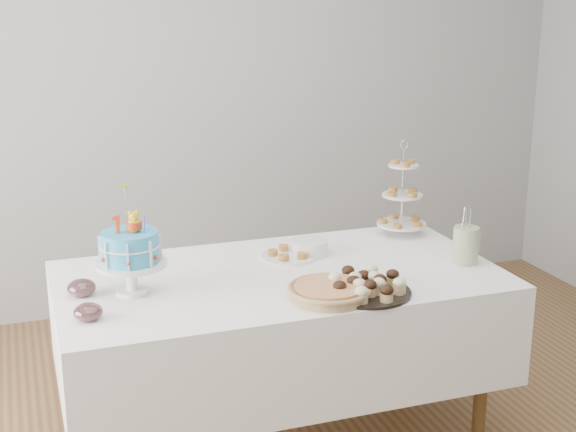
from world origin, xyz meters
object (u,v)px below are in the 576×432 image
object	(u,v)px
cupcake_tray	(367,284)
pie	(329,291)
jam_bowl_b	(82,288)
birthday_cake	(131,265)
tiered_stand	(402,196)
table	(280,322)
jam_bowl_a	(88,312)
utensil_pitcher	(466,244)
pastry_plate	(289,254)
plate_stack	(310,247)

from	to	relation	value
cupcake_tray	pie	bearing A→B (deg)	178.99
jam_bowl_b	cupcake_tray	bearing A→B (deg)	-18.04
birthday_cake	tiered_stand	world-z (taller)	tiered_stand
table	jam_bowl_a	bearing A→B (deg)	-163.89
jam_bowl_b	table	bearing A→B (deg)	-1.37
tiered_stand	jam_bowl_a	size ratio (longest dim) A/B	4.36
table	utensil_pitcher	size ratio (longest dim) A/B	7.43
table	pie	world-z (taller)	pie
table	pastry_plate	size ratio (longest dim) A/B	7.49
tiered_stand	pie	bearing A→B (deg)	-134.25
plate_stack	pastry_plate	size ratio (longest dim) A/B	0.68
jam_bowl_a	birthday_cake	bearing A→B (deg)	47.93
pie	tiered_stand	size ratio (longest dim) A/B	0.71
utensil_pitcher	cupcake_tray	bearing A→B (deg)	-140.33
jam_bowl_b	pastry_plate	bearing A→B (deg)	10.15
cupcake_tray	tiered_stand	size ratio (longest dim) A/B	0.76
pie	birthday_cake	bearing A→B (deg)	157.03
plate_stack	jam_bowl_b	distance (m)	1.08
table	jam_bowl_a	size ratio (longest dim) A/B	17.36
birthday_cake	jam_bowl_a	size ratio (longest dim) A/B	4.06
pie	pastry_plate	xyz separation A→B (m)	(0.01, 0.53, -0.01)
birthday_cake	cupcake_tray	world-z (taller)	birthday_cake
birthday_cake	tiered_stand	size ratio (longest dim) A/B	0.93
jam_bowl_b	utensil_pitcher	distance (m)	1.69
cupcake_tray	utensil_pitcher	size ratio (longest dim) A/B	1.42
jam_bowl_a	utensil_pitcher	world-z (taller)	utensil_pitcher
birthday_cake	jam_bowl_a	world-z (taller)	birthday_cake
cupcake_tray	tiered_stand	world-z (taller)	tiered_stand
cupcake_tray	plate_stack	xyz separation A→B (m)	(-0.04, 0.55, -0.01)
table	cupcake_tray	world-z (taller)	cupcake_tray
birthday_cake	utensil_pitcher	distance (m)	1.49
cupcake_tray	utensil_pitcher	distance (m)	0.61
pastry_plate	jam_bowl_b	bearing A→B (deg)	-169.85
birthday_cake	pastry_plate	bearing A→B (deg)	28.30
pie	jam_bowl_b	xyz separation A→B (m)	(-0.94, 0.36, 0.00)
tiered_stand	pastry_plate	size ratio (longest dim) A/B	1.88
pastry_plate	utensil_pitcher	distance (m)	0.81
pastry_plate	tiered_stand	bearing A→B (deg)	14.02
table	jam_bowl_b	size ratio (longest dim) A/B	16.51
cupcake_tray	plate_stack	distance (m)	0.55
plate_stack	jam_bowl_a	distance (m)	1.15
jam_bowl_b	pie	bearing A→B (deg)	-20.79
table	tiered_stand	bearing A→B (deg)	24.76
table	plate_stack	bearing A→B (deg)	43.88
pie	utensil_pitcher	world-z (taller)	utensil_pitcher
tiered_stand	table	bearing A→B (deg)	-155.24
table	plate_stack	xyz separation A→B (m)	(0.22, 0.21, 0.26)
birthday_cake	cupcake_tray	size ratio (longest dim) A/B	1.22
cupcake_tray	tiered_stand	xyz separation A→B (m)	(0.51, 0.69, 0.16)
pastry_plate	jam_bowl_a	bearing A→B (deg)	-155.49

